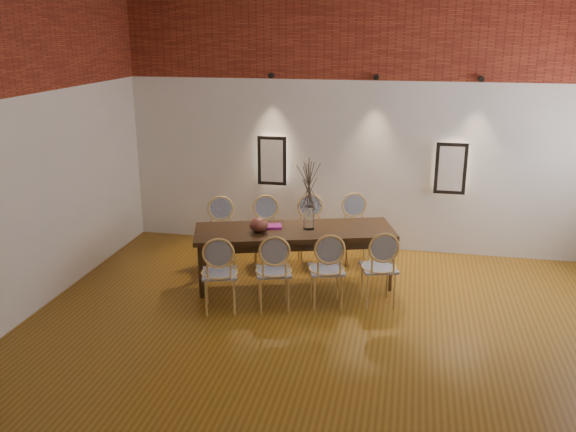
% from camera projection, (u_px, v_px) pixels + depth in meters
% --- Properties ---
extents(floor, '(7.00, 7.00, 0.02)m').
position_uv_depth(floor, '(322.00, 366.00, 6.06)').
color(floor, brown).
rests_on(floor, ground).
extents(wall_back, '(7.00, 0.10, 4.00)m').
position_uv_depth(wall_back, '(361.00, 115.00, 8.78)').
color(wall_back, silver).
rests_on(wall_back, ground).
extents(wall_front, '(7.00, 0.10, 4.00)m').
position_uv_depth(wall_front, '(182.00, 391.00, 2.14)').
color(wall_front, silver).
rests_on(wall_front, ground).
extents(brick_band_back, '(7.00, 0.02, 1.50)m').
position_uv_depth(brick_band_back, '(364.00, 24.00, 8.34)').
color(brick_band_back, maroon).
rests_on(brick_band_back, ground).
extents(brick_band_front, '(7.00, 0.02, 1.50)m').
position_uv_depth(brick_band_front, '(169.00, 19.00, 1.84)').
color(brick_band_front, maroon).
rests_on(brick_band_front, ground).
extents(niche_left, '(0.36, 0.06, 0.66)m').
position_uv_depth(niche_left, '(272.00, 160.00, 9.15)').
color(niche_left, '#FFEAC6').
rests_on(niche_left, wall_back).
extents(niche_right, '(0.36, 0.06, 0.66)m').
position_uv_depth(niche_right, '(451.00, 168.00, 8.65)').
color(niche_right, '#FFEAC6').
rests_on(niche_right, wall_back).
extents(spot_fixture_left, '(0.08, 0.10, 0.08)m').
position_uv_depth(spot_fixture_left, '(271.00, 76.00, 8.75)').
color(spot_fixture_left, black).
rests_on(spot_fixture_left, wall_back).
extents(spot_fixture_mid, '(0.08, 0.10, 0.08)m').
position_uv_depth(spot_fixture_mid, '(376.00, 77.00, 8.46)').
color(spot_fixture_mid, black).
rests_on(spot_fixture_mid, wall_back).
extents(spot_fixture_right, '(0.08, 0.10, 0.08)m').
position_uv_depth(spot_fixture_right, '(481.00, 79.00, 8.19)').
color(spot_fixture_right, black).
rests_on(spot_fixture_right, wall_back).
extents(dining_table, '(2.66, 1.51, 0.75)m').
position_uv_depth(dining_table, '(294.00, 257.00, 7.88)').
color(dining_table, '#352010').
rests_on(dining_table, floor).
extents(chair_near_a, '(0.55, 0.55, 0.94)m').
position_uv_depth(chair_near_a, '(220.00, 273.00, 7.12)').
color(chair_near_a, tan).
rests_on(chair_near_a, floor).
extents(chair_near_b, '(0.55, 0.55, 0.94)m').
position_uv_depth(chair_near_b, '(273.00, 271.00, 7.17)').
color(chair_near_b, tan).
rests_on(chair_near_b, floor).
extents(chair_near_c, '(0.55, 0.55, 0.94)m').
position_uv_depth(chair_near_c, '(327.00, 269.00, 7.23)').
color(chair_near_c, tan).
rests_on(chair_near_c, floor).
extents(chair_near_d, '(0.55, 0.55, 0.94)m').
position_uv_depth(chair_near_d, '(379.00, 267.00, 7.28)').
color(chair_near_d, tan).
rests_on(chair_near_d, floor).
extents(chair_far_a, '(0.55, 0.55, 0.94)m').
position_uv_depth(chair_far_a, '(221.00, 235.00, 8.42)').
color(chair_far_a, tan).
rests_on(chair_far_a, floor).
extents(chair_far_b, '(0.55, 0.55, 0.94)m').
position_uv_depth(chair_far_b, '(267.00, 233.00, 8.48)').
color(chair_far_b, tan).
rests_on(chair_far_b, floor).
extents(chair_far_c, '(0.55, 0.55, 0.94)m').
position_uv_depth(chair_far_c, '(312.00, 232.00, 8.53)').
color(chair_far_c, tan).
rests_on(chair_far_c, floor).
extents(chair_far_d, '(0.55, 0.55, 0.94)m').
position_uv_depth(chair_far_d, '(356.00, 231.00, 8.59)').
color(chair_far_d, tan).
rests_on(chair_far_d, floor).
extents(vase, '(0.14, 0.14, 0.30)m').
position_uv_depth(vase, '(309.00, 218.00, 7.74)').
color(vase, silver).
rests_on(vase, dining_table).
extents(dried_branches, '(0.50, 0.50, 0.70)m').
position_uv_depth(dried_branches, '(309.00, 183.00, 7.61)').
color(dried_branches, '#453B2D').
rests_on(dried_branches, vase).
extents(bowl, '(0.24, 0.24, 0.18)m').
position_uv_depth(bowl, '(259.00, 225.00, 7.66)').
color(bowl, brown).
rests_on(bowl, dining_table).
extents(book, '(0.30, 0.25, 0.03)m').
position_uv_depth(book, '(271.00, 226.00, 7.84)').
color(book, '#9C1886').
rests_on(book, dining_table).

